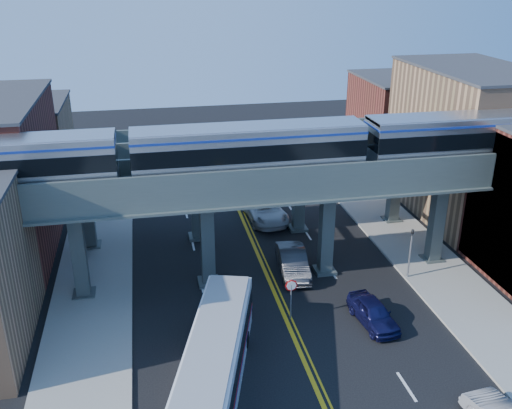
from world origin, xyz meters
TOP-DOWN VIEW (x-y plane):
  - ground at (0.00, 0.00)m, footprint 120.00×120.00m
  - sidewalk_west at (-11.50, 10.00)m, footprint 5.00×70.00m
  - sidewalk_east at (11.50, 10.00)m, footprint 5.00×70.00m
  - building_west_c at (-18.50, 29.00)m, footprint 8.00×10.00m
  - building_east_b at (18.50, 16.00)m, footprint 8.00×14.00m
  - building_east_c at (18.50, 29.00)m, footprint 8.00×10.00m
  - mural_panel at (14.55, 4.00)m, footprint 0.10×9.50m
  - elevated_viaduct_near at (0.00, 8.00)m, footprint 52.00×3.60m
  - elevated_viaduct_far at (0.00, 15.00)m, footprint 52.00×3.60m
  - transit_train at (-1.25, 8.00)m, footprint 44.19×2.77m
  - stop_sign at (0.30, 3.00)m, footprint 0.76×0.09m
  - traffic_signal at (9.20, 6.00)m, footprint 0.15×0.18m
  - transit_bus at (-4.84, -1.99)m, footprint 5.68×11.75m
  - car_lane_a at (4.91, 1.55)m, footprint 2.18×4.44m
  - car_lane_b at (1.80, 8.27)m, footprint 2.27×5.27m
  - car_lane_c at (1.80, 17.45)m, footprint 3.30×6.36m
  - car_lane_d at (1.80, 25.57)m, footprint 2.37×5.09m

SIDE VIEW (x-z plane):
  - ground at x=0.00m, z-range 0.00..0.00m
  - sidewalk_west at x=-11.50m, z-range 0.00..0.16m
  - sidewalk_east at x=11.50m, z-range 0.00..0.16m
  - car_lane_d at x=1.80m, z-range 0.00..1.44m
  - car_lane_a at x=4.91m, z-range 0.00..1.46m
  - car_lane_b at x=1.80m, z-range 0.00..1.69m
  - car_lane_c at x=1.80m, z-range 0.00..1.71m
  - transit_bus at x=-4.84m, z-range 0.04..3.00m
  - stop_sign at x=0.30m, z-range 0.44..3.07m
  - traffic_signal at x=9.20m, z-range 0.25..4.35m
  - building_west_c at x=-18.50m, z-range 0.00..8.00m
  - building_east_c at x=18.50m, z-range 0.00..9.00m
  - mural_panel at x=14.55m, z-range 0.00..9.50m
  - building_east_b at x=18.50m, z-range 0.00..12.00m
  - elevated_viaduct_near at x=0.00m, z-range 2.77..10.17m
  - elevated_viaduct_far at x=0.00m, z-range 2.77..10.17m
  - transit_train at x=-1.25m, z-range 7.54..10.76m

